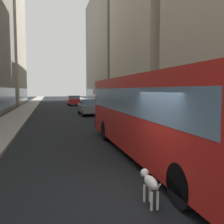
{
  "coord_description": "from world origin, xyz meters",
  "views": [
    {
      "loc": [
        -2.68,
        -5.8,
        2.56
      ],
      "look_at": [
        0.48,
        7.01,
        1.4
      ],
      "focal_mm": 40.77,
      "sensor_mm": 36.0,
      "label": 1
    }
  ],
  "objects_px": {
    "transit_bus": "(155,110)",
    "pedestrian_with_handbag": "(190,116)",
    "car_blue_hatchback": "(126,113)",
    "car_grey_wagon": "(89,107)",
    "car_red_coupe": "(74,100)",
    "traffic_light_near": "(224,92)",
    "dalmatian_dog": "(150,182)"
  },
  "relations": [
    {
      "from": "transit_bus",
      "to": "pedestrian_with_handbag",
      "type": "bearing_deg",
      "value": 47.11
    },
    {
      "from": "car_blue_hatchback",
      "to": "pedestrian_with_handbag",
      "type": "xyz_separation_m",
      "value": [
        2.72,
        -4.25,
        0.19
      ]
    },
    {
      "from": "car_grey_wagon",
      "to": "car_blue_hatchback",
      "type": "distance_m",
      "value": 7.8
    },
    {
      "from": "car_red_coupe",
      "to": "traffic_light_near",
      "type": "xyz_separation_m",
      "value": [
        3.7,
        -32.04,
        1.61
      ]
    },
    {
      "from": "dalmatian_dog",
      "to": "traffic_light_near",
      "type": "relative_size",
      "value": 0.28
    },
    {
      "from": "traffic_light_near",
      "to": "car_blue_hatchback",
      "type": "bearing_deg",
      "value": 104.64
    },
    {
      "from": "traffic_light_near",
      "to": "car_grey_wagon",
      "type": "bearing_deg",
      "value": 103.28
    },
    {
      "from": "transit_bus",
      "to": "dalmatian_dog",
      "type": "height_order",
      "value": "transit_bus"
    },
    {
      "from": "pedestrian_with_handbag",
      "to": "traffic_light_near",
      "type": "relative_size",
      "value": 0.5
    },
    {
      "from": "traffic_light_near",
      "to": "transit_bus",
      "type": "bearing_deg",
      "value": -166.87
    },
    {
      "from": "car_blue_hatchback",
      "to": "car_red_coupe",
      "type": "xyz_separation_m",
      "value": [
        -1.6,
        24.0,
        -0.0
      ]
    },
    {
      "from": "transit_bus",
      "to": "car_red_coupe",
      "type": "xyz_separation_m",
      "value": [
        0.0,
        32.9,
        -0.96
      ]
    },
    {
      "from": "transit_bus",
      "to": "car_blue_hatchback",
      "type": "bearing_deg",
      "value": 79.81
    },
    {
      "from": "transit_bus",
      "to": "car_red_coupe",
      "type": "relative_size",
      "value": 2.83
    },
    {
      "from": "car_grey_wagon",
      "to": "pedestrian_with_handbag",
      "type": "distance_m",
      "value": 12.65
    },
    {
      "from": "transit_bus",
      "to": "pedestrian_with_handbag",
      "type": "height_order",
      "value": "transit_bus"
    },
    {
      "from": "car_grey_wagon",
      "to": "car_red_coupe",
      "type": "height_order",
      "value": "same"
    },
    {
      "from": "car_grey_wagon",
      "to": "dalmatian_dog",
      "type": "relative_size",
      "value": 4.58
    },
    {
      "from": "car_red_coupe",
      "to": "traffic_light_near",
      "type": "distance_m",
      "value": 32.29
    },
    {
      "from": "car_grey_wagon",
      "to": "car_blue_hatchback",
      "type": "relative_size",
      "value": 1.08
    },
    {
      "from": "dalmatian_dog",
      "to": "transit_bus",
      "type": "bearing_deg",
      "value": 65.43
    },
    {
      "from": "car_grey_wagon",
      "to": "dalmatian_dog",
      "type": "bearing_deg",
      "value": -94.92
    },
    {
      "from": "car_red_coupe",
      "to": "dalmatian_dog",
      "type": "xyz_separation_m",
      "value": [
        -1.75,
        -36.73,
        -0.31
      ]
    },
    {
      "from": "transit_bus",
      "to": "dalmatian_dog",
      "type": "distance_m",
      "value": 4.4
    },
    {
      "from": "car_grey_wagon",
      "to": "traffic_light_near",
      "type": "xyz_separation_m",
      "value": [
        3.7,
        -15.67,
        1.61
      ]
    },
    {
      "from": "transit_bus",
      "to": "car_blue_hatchback",
      "type": "xyz_separation_m",
      "value": [
        1.6,
        8.9,
        -0.96
      ]
    },
    {
      "from": "car_blue_hatchback",
      "to": "dalmatian_dog",
      "type": "height_order",
      "value": "car_blue_hatchback"
    },
    {
      "from": "car_red_coupe",
      "to": "dalmatian_dog",
      "type": "relative_size",
      "value": 4.23
    },
    {
      "from": "transit_bus",
      "to": "car_red_coupe",
      "type": "height_order",
      "value": "transit_bus"
    },
    {
      "from": "traffic_light_near",
      "to": "pedestrian_with_handbag",
      "type": "bearing_deg",
      "value": 80.72
    },
    {
      "from": "transit_bus",
      "to": "traffic_light_near",
      "type": "height_order",
      "value": "traffic_light_near"
    },
    {
      "from": "car_blue_hatchback",
      "to": "transit_bus",
      "type": "bearing_deg",
      "value": -100.19
    }
  ]
}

